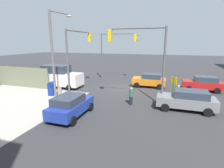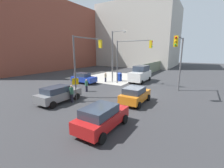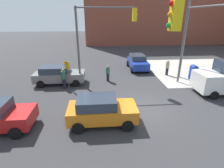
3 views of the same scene
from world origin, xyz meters
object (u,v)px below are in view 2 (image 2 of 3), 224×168
(traffic_signal_nw_corner, at_px, (86,54))
(pedestrian_waiting, at_px, (106,77))
(smokestack, at_px, (89,44))
(pedestrian_walking_north, at_px, (86,85))
(hatchback_orange, at_px, (135,95))
(van_white_delivery, at_px, (140,74))
(traffic_signal_ne_corner, at_px, (130,53))
(street_lamp_corner, at_px, (114,53))
(hatchback_blue, at_px, (84,78))
(hatchback_red, at_px, (102,117))
(sedan_gray, at_px, (59,94))
(mailbox_blue, at_px, (119,77))
(pedestrian_crossing, at_px, (72,93))
(traffic_signal_se_corner, at_px, (179,54))

(traffic_signal_nw_corner, relative_size, pedestrian_waiting, 4.14)
(smokestack, bearing_deg, pedestrian_walking_north, -140.75)
(hatchback_orange, relative_size, van_white_delivery, 0.71)
(traffic_signal_ne_corner, xyz_separation_m, hatchback_orange, (-7.29, -4.03, -3.79))
(van_white_delivery, distance_m, pedestrian_walking_north, 10.13)
(street_lamp_corner, bearing_deg, traffic_signal_ne_corner, -101.79)
(hatchback_blue, bearing_deg, hatchback_red, -133.61)
(traffic_signal_nw_corner, relative_size, street_lamp_corner, 0.81)
(sedan_gray, bearing_deg, mailbox_blue, 0.27)
(street_lamp_corner, height_order, pedestrian_crossing, street_lamp_corner)
(pedestrian_walking_north, bearing_deg, hatchback_orange, 62.61)
(van_white_delivery, bearing_deg, mailbox_blue, 112.58)
(van_white_delivery, bearing_deg, pedestrian_crossing, 171.47)
(traffic_signal_nw_corner, height_order, mailbox_blue, traffic_signal_nw_corner)
(hatchback_blue, height_order, pedestrian_crossing, pedestrian_crossing)
(hatchback_blue, relative_size, hatchback_orange, 1.03)
(mailbox_blue, distance_m, sedan_gray, 12.64)
(street_lamp_corner, bearing_deg, pedestrian_walking_north, -178.10)
(smokestack, distance_m, traffic_signal_ne_corner, 36.59)
(hatchback_blue, relative_size, pedestrian_waiting, 2.52)
(traffic_signal_se_corner, distance_m, street_lamp_corner, 10.28)
(traffic_signal_ne_corner, xyz_separation_m, hatchback_blue, (-2.87, 6.53, -3.79))
(street_lamp_corner, xyz_separation_m, pedestrian_crossing, (-10.93, -1.64, -3.81))
(traffic_signal_se_corner, distance_m, pedestrian_walking_north, 11.36)
(smokestack, bearing_deg, hatchback_blue, -141.76)
(sedan_gray, bearing_deg, hatchback_orange, -60.88)
(hatchback_orange, bearing_deg, sedan_gray, 119.12)
(traffic_signal_se_corner, relative_size, mailbox_blue, 4.55)
(pedestrian_walking_north, bearing_deg, traffic_signal_se_corner, 94.20)
(pedestrian_waiting, bearing_deg, pedestrian_crossing, 83.94)
(traffic_signal_se_corner, xyz_separation_m, pedestrian_walking_north, (-4.52, 9.70, -3.81))
(hatchback_blue, height_order, hatchback_orange, same)
(smokestack, bearing_deg, pedestrian_crossing, -142.50)
(traffic_signal_ne_corner, distance_m, street_lamp_corner, 3.09)
(smokestack, relative_size, traffic_signal_se_corner, 2.34)
(traffic_signal_nw_corner, height_order, hatchback_orange, traffic_signal_nw_corner)
(traffic_signal_se_corner, relative_size, pedestrian_crossing, 3.78)
(pedestrian_crossing, bearing_deg, sedan_gray, -31.11)
(mailbox_blue, distance_m, pedestrian_walking_north, 8.20)
(pedestrian_crossing, height_order, pedestrian_waiting, pedestrian_crossing)
(hatchback_blue, distance_m, hatchback_red, 14.79)
(pedestrian_crossing, bearing_deg, street_lamp_corner, -142.00)
(smokestack, distance_m, traffic_signal_se_corner, 43.20)
(traffic_signal_se_corner, bearing_deg, smokestack, 53.17)
(street_lamp_corner, xyz_separation_m, pedestrian_walking_north, (-7.13, -0.24, -3.90))
(street_lamp_corner, bearing_deg, traffic_signal_se_corner, -104.74)
(smokestack, xyz_separation_m, hatchback_blue, (-26.72, -21.06, -6.77))
(smokestack, height_order, traffic_signal_nw_corner, smokestack)
(van_white_delivery, bearing_deg, hatchback_blue, 129.60)
(sedan_gray, bearing_deg, traffic_signal_se_corner, -46.50)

